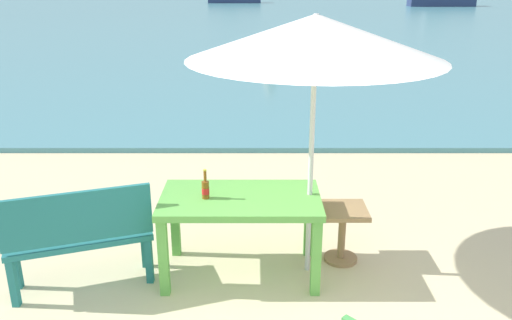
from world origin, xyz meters
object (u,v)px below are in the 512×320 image
object	(u,v)px
beer_bottle_amber	(204,188)
swimmer_person	(268,74)
picnic_table_green	(239,208)
bench_teal_center	(77,234)
patio_umbrella	(313,37)
side_table_wood	(340,226)

from	to	relation	value
beer_bottle_amber	swimmer_person	world-z (taller)	beer_bottle_amber
picnic_table_green	swimmer_person	size ratio (longest dim) A/B	3.41
beer_bottle_amber	bench_teal_center	xyz separation A→B (m)	(-1.05, -0.23, -0.31)
beer_bottle_amber	swimmer_person	xyz separation A→B (m)	(0.79, 8.73, -0.61)
picnic_table_green	patio_umbrella	world-z (taller)	patio_umbrella
picnic_table_green	side_table_wood	distance (m)	1.02
beer_bottle_amber	side_table_wood	bearing A→B (deg)	12.02
picnic_table_green	bench_teal_center	distance (m)	1.38
beer_bottle_amber	side_table_wood	xyz separation A→B (m)	(1.25, 0.27, -0.50)
side_table_wood	swimmer_person	size ratio (longest dim) A/B	1.32
picnic_table_green	beer_bottle_amber	bearing A→B (deg)	-173.24
side_table_wood	bench_teal_center	distance (m)	2.36
beer_bottle_amber	swimmer_person	size ratio (longest dim) A/B	0.65
swimmer_person	patio_umbrella	bearing A→B (deg)	-89.19
picnic_table_green	swimmer_person	world-z (taller)	picnic_table_green
patio_umbrella	bench_teal_center	size ratio (longest dim) A/B	1.84
side_table_wood	bench_teal_center	size ratio (longest dim) A/B	0.43
beer_bottle_amber	bench_teal_center	distance (m)	1.12
patio_umbrella	side_table_wood	bearing A→B (deg)	27.96
patio_umbrella	bench_teal_center	world-z (taller)	patio_umbrella
bench_teal_center	beer_bottle_amber	bearing A→B (deg)	12.44
patio_umbrella	swimmer_person	size ratio (longest dim) A/B	5.61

